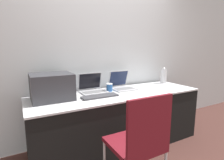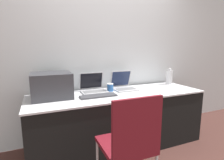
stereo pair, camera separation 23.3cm
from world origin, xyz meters
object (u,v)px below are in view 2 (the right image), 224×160
at_px(printer, 52,84).
at_px(laptop_right, 124,85).
at_px(coffee_cup, 110,87).
at_px(chair, 130,140).
at_px(laptop_left, 93,88).
at_px(metal_pitcher, 169,77).
at_px(external_keyboard, 99,96).

bearing_deg(printer, laptop_right, 4.27).
xyz_separation_m(coffee_cup, chair, (-0.22, -0.99, -0.25)).
bearing_deg(laptop_left, chair, -89.92).
bearing_deg(printer, metal_pitcher, 3.69).
height_order(printer, external_keyboard, printer).
xyz_separation_m(external_keyboard, chair, (0.02, -0.78, -0.20)).
xyz_separation_m(external_keyboard, metal_pitcher, (1.36, 0.30, 0.11)).
relative_size(metal_pitcher, chair, 0.28).
xyz_separation_m(printer, laptop_left, (0.56, 0.10, -0.11)).
relative_size(coffee_cup, chair, 0.11).
height_order(external_keyboard, coffee_cup, coffee_cup).
distance_m(printer, laptop_right, 1.02).
bearing_deg(laptop_right, printer, -175.73).
bearing_deg(metal_pitcher, coffee_cup, -175.33).
distance_m(laptop_left, coffee_cup, 0.24).
bearing_deg(printer, laptop_left, 10.55).
height_order(laptop_left, metal_pitcher, metal_pitcher).
relative_size(laptop_right, chair, 0.35).
bearing_deg(chair, metal_pitcher, 38.90).
bearing_deg(metal_pitcher, laptop_right, -176.97).
bearing_deg(laptop_left, printer, -169.45).
distance_m(laptop_right, coffee_cup, 0.24).
xyz_separation_m(laptop_left, chair, (0.00, -1.07, -0.25)).
bearing_deg(printer, external_keyboard, -18.36).
height_order(printer, chair, printer).
distance_m(printer, external_keyboard, 0.59).
xyz_separation_m(printer, metal_pitcher, (1.90, 0.12, -0.04)).
relative_size(laptop_right, coffee_cup, 3.12).
distance_m(laptop_left, chair, 1.09).
xyz_separation_m(laptop_right, external_keyboard, (-0.48, -0.25, -0.05)).
bearing_deg(laptop_right, external_keyboard, -152.08).
relative_size(laptop_left, external_keyboard, 0.76).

